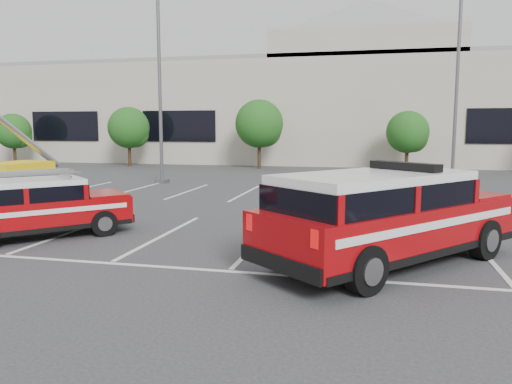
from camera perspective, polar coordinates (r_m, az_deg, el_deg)
ground at (r=13.01m, az=0.45°, el=-5.60°), size 120.00×120.00×0.00m
stall_markings at (r=17.34m, az=3.72°, el=-2.30°), size 23.00×15.00×0.01m
convention_building at (r=44.34m, az=9.90°, el=9.65°), size 60.00×16.99×13.20m
tree_far_left at (r=44.17m, az=-25.86°, el=6.15°), size 2.77×2.77×3.99m
tree_left at (r=38.69m, az=-14.19°, el=6.98°), size 3.07×3.07×4.42m
tree_mid_left at (r=35.26m, az=0.54°, el=7.62°), size 3.37×3.37×4.85m
tree_mid_right at (r=34.49m, az=17.08°, el=6.40°), size 2.77×2.77×3.99m
light_pole_left at (r=26.73m, az=-10.95°, el=12.14°), size 0.90×0.60×10.24m
light_pole_mid at (r=28.76m, az=21.98°, el=11.40°), size 0.90×0.60×10.24m
fire_chief_suv at (r=11.01m, az=14.77°, el=-3.52°), size 5.71×6.19×2.18m
white_pickup at (r=15.49m, az=13.30°, el=-1.33°), size 2.74×5.38×1.57m
ladder_suv at (r=14.49m, az=-23.84°, el=-2.04°), size 4.35×4.50×1.77m
utility_rig at (r=22.00m, az=-26.01°, el=0.85°), size 4.08×4.31×3.51m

